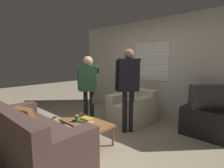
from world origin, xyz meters
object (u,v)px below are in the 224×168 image
at_px(book_stack, 86,120).
at_px(spare_remote, 76,121).
at_px(couch_blue, 30,138).
at_px(coffee_table, 86,124).
at_px(person_left_standing, 88,81).
at_px(soda_can, 77,119).
at_px(tv, 208,97).
at_px(armchair_beige, 132,108).
at_px(person_right_standing, 128,80).

distance_m(book_stack, spare_remote, 0.21).
bearing_deg(couch_blue, spare_remote, 86.33).
height_order(coffee_table, person_left_standing, person_left_standing).
height_order(couch_blue, soda_can, couch_blue).
relative_size(coffee_table, person_left_standing, 0.63).
relative_size(couch_blue, soda_can, 16.62).
xyz_separation_m(couch_blue, person_left_standing, (-0.52, 1.57, 0.69)).
bearing_deg(spare_remote, tv, 88.61).
xyz_separation_m(armchair_beige, person_right_standing, (0.30, -0.55, 0.77)).
xyz_separation_m(person_left_standing, spare_remote, (0.56, -0.75, -0.61)).
height_order(coffee_table, tv, tv).
height_order(coffee_table, spare_remote, spare_remote).
bearing_deg(soda_can, tv, 49.04).
relative_size(person_right_standing, spare_remote, 13.83).
bearing_deg(soda_can, book_stack, 43.76).
height_order(person_left_standing, book_stack, person_left_standing).
xyz_separation_m(coffee_table, person_right_standing, (0.27, 0.89, 0.75)).
relative_size(coffee_table, soda_can, 7.99).
bearing_deg(armchair_beige, book_stack, 96.00).
height_order(person_left_standing, person_right_standing, person_right_standing).
relative_size(tv, person_right_standing, 0.37).
bearing_deg(coffee_table, armchair_beige, 91.34).
bearing_deg(spare_remote, coffee_table, 75.64).
distance_m(armchair_beige, person_right_standing, 0.99).
xyz_separation_m(couch_blue, book_stack, (0.21, 0.93, 0.11)).
xyz_separation_m(book_stack, soda_can, (-0.13, -0.12, 0.03)).
bearing_deg(couch_blue, armchair_beige, 85.09).
relative_size(couch_blue, person_right_standing, 1.21).
relative_size(person_right_standing, soda_can, 13.71).
height_order(couch_blue, book_stack, couch_blue).
distance_m(book_stack, soda_can, 0.18).
bearing_deg(person_right_standing, couch_blue, -159.25).
bearing_deg(soda_can, couch_blue, -95.92).
relative_size(couch_blue, coffee_table, 2.08).
bearing_deg(person_left_standing, tv, -20.86).
height_order(tv, book_stack, tv).
distance_m(coffee_table, book_stack, 0.08).
xyz_separation_m(tv, person_right_standing, (-1.26, -0.88, 0.30)).
height_order(coffee_table, book_stack, book_stack).
xyz_separation_m(coffee_table, soda_can, (-0.11, -0.12, 0.10)).
xyz_separation_m(couch_blue, soda_can, (0.08, 0.81, 0.13)).
bearing_deg(coffee_table, soda_can, -134.20).
relative_size(person_left_standing, book_stack, 6.59).
bearing_deg(book_stack, soda_can, -136.24).
bearing_deg(spare_remote, book_stack, 74.41).
bearing_deg(tv, soda_can, 6.85).
height_order(armchair_beige, spare_remote, armchair_beige).
distance_m(armchair_beige, soda_can, 1.56).
xyz_separation_m(book_stack, spare_remote, (-0.17, -0.11, -0.02)).
xyz_separation_m(tv, spare_remote, (-1.69, -1.89, -0.40)).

